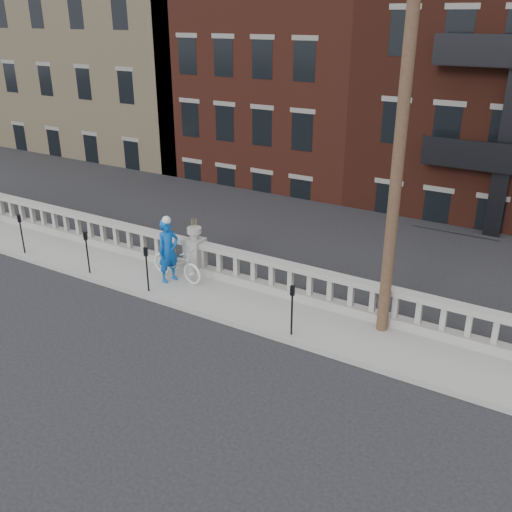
{
  "coord_description": "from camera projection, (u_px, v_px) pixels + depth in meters",
  "views": [
    {
      "loc": [
        10.1,
        -8.93,
        7.57
      ],
      "look_at": [
        2.67,
        3.2,
        1.54
      ],
      "focal_mm": 40.0,
      "sensor_mm": 36.0,
      "label": 1
    }
  ],
  "objects": [
    {
      "name": "ground",
      "position": [
        105.0,
        331.0,
        14.82
      ],
      "size": [
        120.0,
        120.0,
        0.0
      ],
      "primitive_type": "plane",
      "color": "black",
      "rests_on": "ground"
    },
    {
      "name": "sidewalk",
      "position": [
        177.0,
        285.0,
        17.15
      ],
      "size": [
        32.0,
        2.2,
        0.15
      ],
      "primitive_type": "cube",
      "color": "gray",
      "rests_on": "ground"
    },
    {
      "name": "balustrade",
      "position": [
        195.0,
        257.0,
        17.68
      ],
      "size": [
        28.0,
        0.34,
        1.03
      ],
      "color": "gray",
      "rests_on": "sidewalk"
    },
    {
      "name": "planter_pedestal",
      "position": [
        195.0,
        252.0,
        17.6
      ],
      "size": [
        0.55,
        0.55,
        1.76
      ],
      "color": "gray",
      "rests_on": "sidewalk"
    },
    {
      "name": "lower_level",
      "position": [
        410.0,
        111.0,
        31.61
      ],
      "size": [
        80.0,
        44.0,
        20.8
      ],
      "color": "#605E59",
      "rests_on": "ground"
    },
    {
      "name": "utility_pole",
      "position": [
        401.0,
        129.0,
        12.62
      ],
      "size": [
        1.6,
        0.28,
        10.0
      ],
      "color": "#422D1E",
      "rests_on": "sidewalk"
    },
    {
      "name": "parking_meter_a",
      "position": [
        21.0,
        229.0,
        18.95
      ],
      "size": [
        0.1,
        0.09,
        1.36
      ],
      "color": "black",
      "rests_on": "sidewalk"
    },
    {
      "name": "parking_meter_b",
      "position": [
        87.0,
        248.0,
        17.46
      ],
      "size": [
        0.1,
        0.09,
        1.36
      ],
      "color": "black",
      "rests_on": "sidewalk"
    },
    {
      "name": "parking_meter_c",
      "position": [
        147.0,
        264.0,
        16.3
      ],
      "size": [
        0.1,
        0.09,
        1.36
      ],
      "color": "black",
      "rests_on": "sidewalk"
    },
    {
      "name": "parking_meter_d",
      "position": [
        292.0,
        305.0,
        14.03
      ],
      "size": [
        0.1,
        0.09,
        1.36
      ],
      "color": "black",
      "rests_on": "sidewalk"
    },
    {
      "name": "bicycle",
      "position": [
        177.0,
        263.0,
        17.22
      ],
      "size": [
        2.03,
        0.9,
        1.03
      ],
      "primitive_type": "imported",
      "rotation": [
        0.0,
        0.0,
        1.46
      ],
      "color": "silver",
      "rests_on": "sidewalk"
    },
    {
      "name": "cyclist",
      "position": [
        168.0,
        251.0,
        16.91
      ],
      "size": [
        0.65,
        0.81,
        1.95
      ],
      "primitive_type": "imported",
      "rotation": [
        0.0,
        0.0,
        1.29
      ],
      "color": "#0B4CA8",
      "rests_on": "sidewalk"
    }
  ]
}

